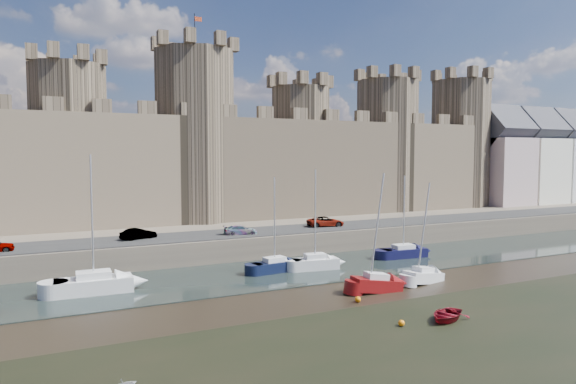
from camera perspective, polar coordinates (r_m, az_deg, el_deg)
name	(u,v)px	position (r m, az deg, el deg)	size (l,w,h in m)	color
ground	(412,372)	(29.49, 13.60, -18.82)	(160.00, 160.00, 0.00)	black
water_channel	(247,276)	(49.46, -4.60, -9.23)	(160.00, 12.00, 0.08)	black
quay	(164,220)	(83.35, -13.64, -3.04)	(160.00, 60.00, 2.50)	#4C443A
road	(214,235)	(58.25, -8.20, -4.72)	(160.00, 7.00, 0.10)	black
castle	(177,154)	(70.89, -12.22, 4.19)	(108.50, 11.00, 29.00)	#42382B
townhouses	(551,160)	(111.27, 27.22, 3.20)	(35.50, 9.05, 18.13)	#BFA3A3
car_1	(138,234)	(56.72, -16.29, -4.50)	(1.31, 3.76, 1.24)	gray
car_2	(240,230)	(57.99, -5.31, -4.24)	(1.53, 3.75, 1.09)	gray
car_3	(326,222)	(64.32, 4.20, -3.32)	(2.14, 4.65, 1.29)	gray
sailboat_0	(94,283)	(45.90, -20.77, -9.48)	(6.19, 2.60, 11.42)	silver
sailboat_1	(275,265)	(50.54, -1.50, -8.11)	(4.79, 2.31, 9.24)	black
sailboat_2	(315,262)	(51.67, 3.02, -7.78)	(4.84, 2.44, 9.99)	silver
sailboat_3	(403,251)	(58.98, 12.69, -6.47)	(5.34, 2.42, 9.12)	black
sailboat_4	(376,283)	(44.34, 9.80, -9.92)	(4.40, 2.01, 9.99)	maroon
sailboat_5	(423,275)	(48.26, 14.77, -8.93)	(4.43, 2.46, 9.02)	silver
dinghy_4	(446,315)	(38.16, 17.19, -12.94)	(2.54, 0.74, 3.56)	maroon
buoy_1	(401,323)	(36.23, 12.49, -14.03)	(0.44, 0.44, 0.44)	orange
buoy_3	(358,299)	(41.11, 7.78, -11.74)	(0.47, 0.47, 0.47)	orange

